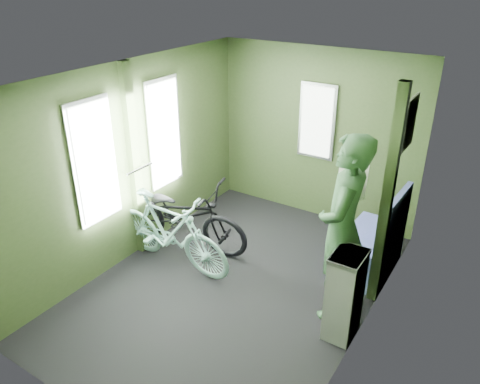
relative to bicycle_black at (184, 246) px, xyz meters
The scene contains 6 objects.
room 1.73m from the bicycle_black, 16.15° to the right, with size 4.00×4.02×2.31m.
bicycle_black is the anchor object (origin of this frame).
bicycle_mint 0.45m from the bicycle_black, 69.06° to the right, with size 0.45×1.61×0.97m, color #87C4B7.
passenger 2.25m from the bicycle_black, ahead, with size 0.56×0.76×1.89m.
waste_box 2.31m from the bicycle_black, 10.15° to the right, with size 0.26×0.37×0.90m, color gray.
bench_seat 2.27m from the bicycle_black, 19.78° to the left, with size 0.55×0.96×0.99m.
Camera 1 is at (2.29, -3.52, 3.19)m, focal length 35.00 mm.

